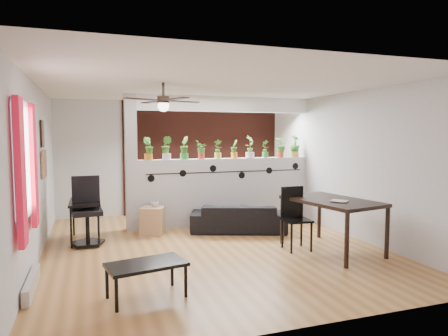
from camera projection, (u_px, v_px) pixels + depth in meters
room_shell at (210, 167)px, 6.51m from camera, size 6.30×7.10×2.90m
partition_wall at (226, 191)px, 8.24m from camera, size 3.60×0.18×1.35m
ceiling_header at (226, 104)px, 8.09m from camera, size 3.60×0.18×0.30m
pier_column at (131, 163)px, 7.58m from camera, size 0.22×0.20×2.60m
brick_panel at (206, 157)px, 9.57m from camera, size 3.90×0.05×2.60m
vine_decal at (228, 172)px, 8.11m from camera, size 3.31×0.01×0.30m
window_assembly at (25, 163)px, 4.55m from camera, size 0.09×1.30×1.55m
baseboard_heater at (32, 284)px, 4.67m from camera, size 0.08×1.00×0.18m
corkboard at (44, 164)px, 6.58m from camera, size 0.03×0.60×0.45m
framed_art at (42, 134)px, 6.49m from camera, size 0.03×0.34×0.44m
ceiling_fan at (163, 102)px, 5.89m from camera, size 1.19×1.19×0.43m
potted_plant_0 at (148, 148)px, 7.66m from camera, size 0.27×0.25×0.44m
potted_plant_1 at (167, 147)px, 7.77m from camera, size 0.30×0.29×0.46m
potted_plant_2 at (184, 147)px, 7.88m from camera, size 0.24×0.28×0.45m
potted_plant_3 at (201, 149)px, 8.00m from camera, size 0.20×0.22×0.37m
potted_plant_4 at (218, 148)px, 8.11m from camera, size 0.22×0.19×0.39m
potted_plant_5 at (234, 148)px, 8.22m from camera, size 0.23×0.24×0.38m
potted_plant_6 at (250, 146)px, 8.33m from camera, size 0.32×0.31×0.47m
potted_plant_7 at (265, 148)px, 8.44m from camera, size 0.20×0.17×0.37m
potted_plant_8 at (280, 147)px, 8.55m from camera, size 0.27×0.26×0.42m
potted_plant_9 at (295, 145)px, 8.66m from camera, size 0.32×0.30×0.48m
sofa at (239, 218)px, 7.57m from camera, size 1.84×1.21×0.50m
cube_shelf at (152, 221)px, 7.37m from camera, size 0.51×0.49×0.50m
cup at (155, 204)px, 7.36m from camera, size 0.13×0.13×0.10m
computer_desk at (85, 205)px, 6.88m from camera, size 0.51×0.97×0.70m
monitor at (85, 195)px, 7.01m from camera, size 0.30×0.07×0.17m
office_chair at (87, 215)px, 6.64m from camera, size 0.58×0.58×1.12m
dining_table at (332, 205)px, 6.27m from camera, size 1.19×1.65×0.82m
book at (338, 202)px, 5.94m from camera, size 0.29×0.30×0.02m
folding_chair at (294, 212)px, 6.42m from camera, size 0.42×0.42×1.00m
coffee_table at (146, 267)px, 4.47m from camera, size 0.94×0.64×0.40m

